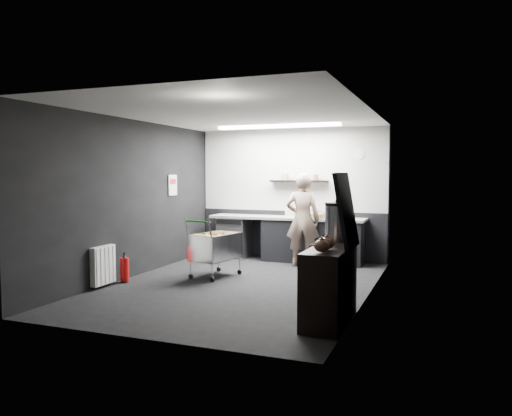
% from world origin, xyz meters
% --- Properties ---
extents(floor, '(5.50, 5.50, 0.00)m').
position_xyz_m(floor, '(0.00, 0.00, 0.00)').
color(floor, black).
rests_on(floor, ground).
extents(ceiling, '(5.50, 5.50, 0.00)m').
position_xyz_m(ceiling, '(0.00, 0.00, 2.70)').
color(ceiling, silver).
rests_on(ceiling, wall_back).
extents(wall_back, '(5.50, 0.00, 5.50)m').
position_xyz_m(wall_back, '(0.00, 2.75, 1.35)').
color(wall_back, black).
rests_on(wall_back, floor).
extents(wall_front, '(5.50, 0.00, 5.50)m').
position_xyz_m(wall_front, '(0.00, -2.75, 1.35)').
color(wall_front, black).
rests_on(wall_front, floor).
extents(wall_left, '(0.00, 5.50, 5.50)m').
position_xyz_m(wall_left, '(-2.00, 0.00, 1.35)').
color(wall_left, black).
rests_on(wall_left, floor).
extents(wall_right, '(0.00, 5.50, 5.50)m').
position_xyz_m(wall_right, '(2.00, 0.00, 1.35)').
color(wall_right, black).
rests_on(wall_right, floor).
extents(kitchen_wall_panel, '(3.95, 0.02, 1.70)m').
position_xyz_m(kitchen_wall_panel, '(0.00, 2.73, 1.85)').
color(kitchen_wall_panel, '#BBBBB7').
rests_on(kitchen_wall_panel, wall_back).
extents(dado_panel, '(3.95, 0.02, 1.00)m').
position_xyz_m(dado_panel, '(0.00, 2.73, 0.50)').
color(dado_panel, black).
rests_on(dado_panel, wall_back).
extents(floating_shelf, '(1.20, 0.22, 0.04)m').
position_xyz_m(floating_shelf, '(0.20, 2.62, 1.62)').
color(floating_shelf, black).
rests_on(floating_shelf, wall_back).
extents(wall_clock, '(0.20, 0.03, 0.20)m').
position_xyz_m(wall_clock, '(1.40, 2.72, 2.15)').
color(wall_clock, white).
rests_on(wall_clock, wall_back).
extents(poster, '(0.02, 0.30, 0.40)m').
position_xyz_m(poster, '(-1.98, 1.30, 1.55)').
color(poster, silver).
rests_on(poster, wall_left).
extents(poster_red_band, '(0.02, 0.22, 0.10)m').
position_xyz_m(poster_red_band, '(-1.98, 1.30, 1.62)').
color(poster_red_band, red).
rests_on(poster_red_band, poster).
extents(radiator, '(0.10, 0.50, 0.60)m').
position_xyz_m(radiator, '(-1.94, -0.90, 0.35)').
color(radiator, white).
rests_on(radiator, wall_left).
extents(ceiling_strip, '(2.40, 0.20, 0.04)m').
position_xyz_m(ceiling_strip, '(0.00, 1.85, 2.67)').
color(ceiling_strip, white).
rests_on(ceiling_strip, ceiling).
extents(prep_counter, '(3.20, 0.61, 0.90)m').
position_xyz_m(prep_counter, '(0.14, 2.42, 0.46)').
color(prep_counter, black).
rests_on(prep_counter, floor).
extents(person, '(0.71, 0.52, 1.79)m').
position_xyz_m(person, '(0.47, 1.97, 0.89)').
color(person, beige).
rests_on(person, floor).
extents(shopping_cart, '(0.73, 1.03, 1.01)m').
position_xyz_m(shopping_cart, '(-0.67, 0.48, 0.48)').
color(shopping_cart, silver).
rests_on(shopping_cart, floor).
extents(sideboard, '(0.51, 1.20, 1.79)m').
position_xyz_m(sideboard, '(1.77, -1.39, 0.57)').
color(sideboard, black).
rests_on(sideboard, floor).
extents(fire_extinguisher, '(0.14, 0.14, 0.47)m').
position_xyz_m(fire_extinguisher, '(-1.85, -0.47, 0.23)').
color(fire_extinguisher, '#BA0C0C').
rests_on(fire_extinguisher, floor).
extents(cardboard_box, '(0.56, 0.47, 0.10)m').
position_xyz_m(cardboard_box, '(0.56, 2.37, 0.95)').
color(cardboard_box, '#9E7F54').
rests_on(cardboard_box, prep_counter).
extents(pink_tub, '(0.19, 0.19, 0.19)m').
position_xyz_m(pink_tub, '(0.57, 2.42, 0.99)').
color(pink_tub, beige).
rests_on(pink_tub, prep_counter).
extents(white_container, '(0.20, 0.16, 0.17)m').
position_xyz_m(white_container, '(0.10, 2.37, 0.98)').
color(white_container, white).
rests_on(white_container, prep_counter).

